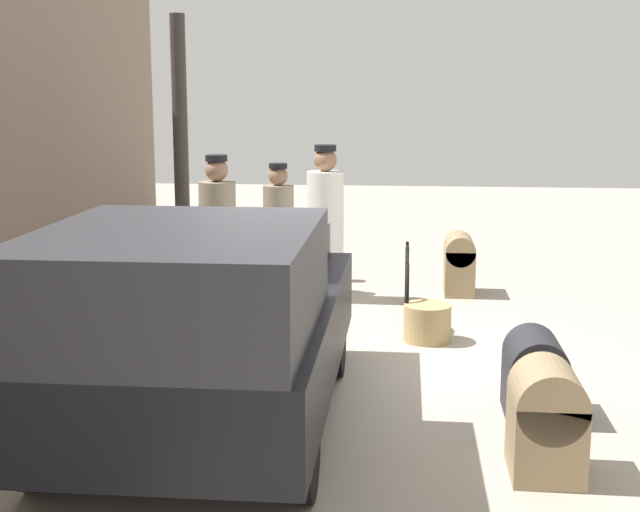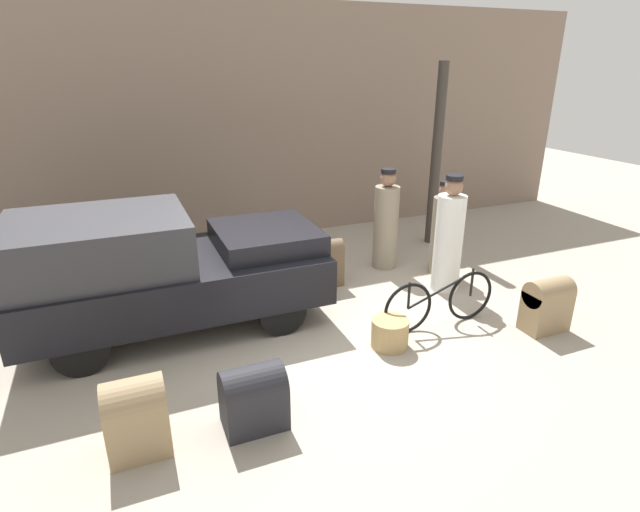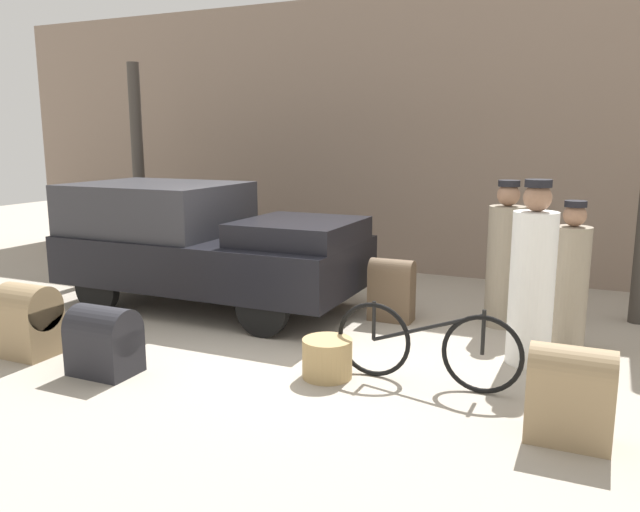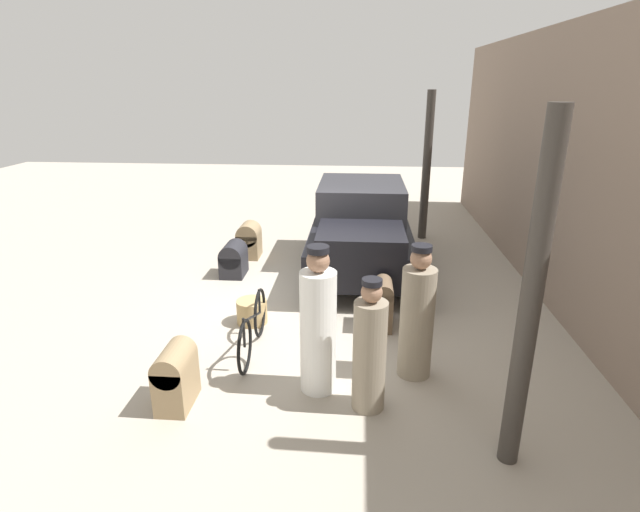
{
  "view_description": "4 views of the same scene",
  "coord_description": "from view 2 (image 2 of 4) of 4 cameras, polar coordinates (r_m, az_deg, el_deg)",
  "views": [
    {
      "loc": [
        -7.95,
        -0.59,
        2.51
      ],
      "look_at": [
        0.2,
        0.2,
        0.95
      ],
      "focal_mm": 50.0,
      "sensor_mm": 36.0,
      "label": 1
    },
    {
      "loc": [
        -2.22,
        -5.61,
        3.4
      ],
      "look_at": [
        0.2,
        0.2,
        0.95
      ],
      "focal_mm": 28.0,
      "sensor_mm": 36.0,
      "label": 2
    },
    {
      "loc": [
        2.96,
        -5.97,
        2.25
      ],
      "look_at": [
        0.2,
        0.2,
        0.95
      ],
      "focal_mm": 35.0,
      "sensor_mm": 36.0,
      "label": 3
    },
    {
      "loc": [
        7.7,
        0.79,
        3.57
      ],
      "look_at": [
        0.2,
        0.2,
        0.95
      ],
      "focal_mm": 28.0,
      "sensor_mm": 36.0,
      "label": 4
    }
  ],
  "objects": [
    {
      "name": "suitcase_black_upright",
      "position": [
        5.07,
        -20.28,
        -16.72
      ],
      "size": [
        0.55,
        0.46,
        0.76
      ],
      "color": "#937A56",
      "rests_on": "ground"
    },
    {
      "name": "station_building_facade",
      "position": [
        10.0,
        -9.97,
        14.36
      ],
      "size": [
        16.0,
        0.15,
        4.5
      ],
      "color": "gray",
      "rests_on": "ground"
    },
    {
      "name": "ground_plane",
      "position": [
        6.92,
        -0.9,
        -8.14
      ],
      "size": [
        30.0,
        30.0,
        0.0
      ],
      "primitive_type": "plane",
      "color": "#A89E8E"
    },
    {
      "name": "porter_lifting_near_truck",
      "position": [
        8.71,
        7.54,
        3.69
      ],
      "size": [
        0.42,
        0.42,
        1.75
      ],
      "color": "gray",
      "rests_on": "ground"
    },
    {
      "name": "wicker_basket",
      "position": [
        6.47,
        7.98,
        -8.71
      ],
      "size": [
        0.47,
        0.47,
        0.37
      ],
      "color": "tan",
      "rests_on": "ground"
    },
    {
      "name": "suitcase_tan_flat",
      "position": [
        7.99,
        0.66,
        -0.65
      ],
      "size": [
        0.54,
        0.28,
        0.78
      ],
      "color": "brown",
      "rests_on": "ground"
    },
    {
      "name": "canopy_pillar_right",
      "position": [
        9.94,
        13.15,
        10.97
      ],
      "size": [
        0.2,
        0.2,
        3.43
      ],
      "color": "#38332D",
      "rests_on": "ground"
    },
    {
      "name": "truck",
      "position": [
        6.94,
        -17.83,
        -1.1
      ],
      "size": [
        3.93,
        1.88,
        1.63
      ],
      "color": "black",
      "rests_on": "ground"
    },
    {
      "name": "bicycle",
      "position": [
        6.99,
        13.56,
        -5.05
      ],
      "size": [
        1.73,
        0.04,
        0.77
      ],
      "color": "black",
      "rests_on": "ground"
    },
    {
      "name": "conductor_in_dark_uniform",
      "position": [
        7.98,
        14.49,
        1.86
      ],
      "size": [
        0.44,
        0.44,
        1.84
      ],
      "color": "white",
      "rests_on": "ground"
    },
    {
      "name": "porter_standing_middle",
      "position": [
        8.66,
        13.81,
        2.66
      ],
      "size": [
        0.38,
        0.38,
        1.6
      ],
      "color": "gray",
      "rests_on": "ground"
    },
    {
      "name": "trunk_barrel_dark",
      "position": [
        5.13,
        -7.62,
        -15.66
      ],
      "size": [
        0.62,
        0.45,
        0.66
      ],
      "color": "#232328",
      "rests_on": "ground"
    },
    {
      "name": "trunk_large_brown",
      "position": [
        7.35,
        24.52,
        -4.95
      ],
      "size": [
        0.6,
        0.36,
        0.74
      ],
      "color": "#937A56",
      "rests_on": "ground"
    }
  ]
}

